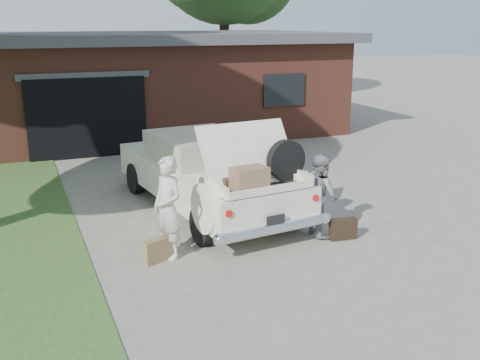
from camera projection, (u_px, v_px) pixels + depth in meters
name	position (u px, v px, depth m)	size (l,w,h in m)	color
ground	(254.00, 254.00, 9.11)	(90.00, 90.00, 0.00)	gray
house	(147.00, 81.00, 19.23)	(12.80, 7.80, 3.30)	brown
sedan	(207.00, 172.00, 11.14)	(2.59, 5.38, 1.97)	white
woman_left	(168.00, 208.00, 8.80)	(0.60, 0.40, 1.65)	beige
woman_right	(321.00, 195.00, 9.80)	(0.71, 0.55, 1.46)	gray
suitcase_left	(157.00, 250.00, 8.79)	(0.49, 0.15, 0.38)	olive
suitcase_right	(343.00, 229.00, 9.71)	(0.48, 0.15, 0.37)	black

